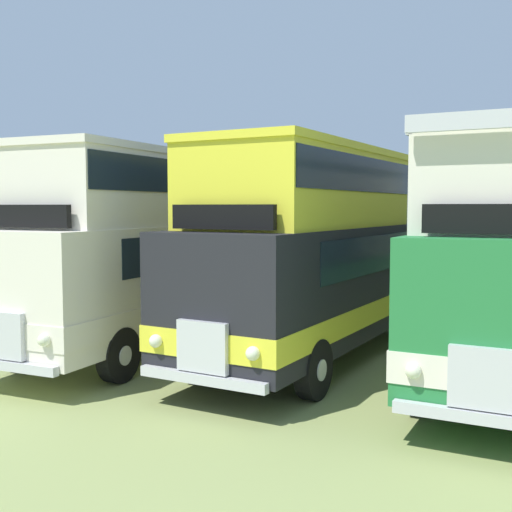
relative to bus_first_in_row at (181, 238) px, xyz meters
The scene contains 2 objects.
bus_first_in_row is the anchor object (origin of this frame).
bus_second_in_row 3.98m from the bus_first_in_row, ahead, with size 3.00×10.43×4.49m.
Camera 1 is at (-1.10, -13.64, 3.26)m, focal length 44.64 mm.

